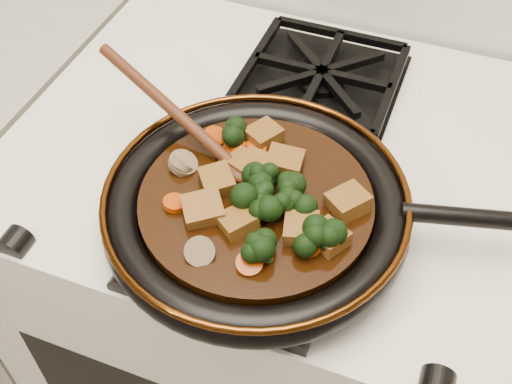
% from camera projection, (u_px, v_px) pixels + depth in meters
% --- Properties ---
extents(stove, '(0.76, 0.60, 0.90)m').
position_uv_depth(stove, '(281.00, 315.00, 1.22)').
color(stove, white).
rests_on(stove, ground).
extents(burner_grate_front, '(0.23, 0.23, 0.03)m').
position_uv_depth(burner_grate_front, '(254.00, 212.00, 0.78)').
color(burner_grate_front, black).
rests_on(burner_grate_front, stove).
extents(burner_grate_back, '(0.23, 0.23, 0.03)m').
position_uv_depth(burner_grate_back, '(321.00, 77.00, 0.96)').
color(burner_grate_back, black).
rests_on(burner_grate_back, stove).
extents(skillet, '(0.48, 0.36, 0.05)m').
position_uv_depth(skillet, '(258.00, 207.00, 0.75)').
color(skillet, black).
rests_on(skillet, burner_grate_front).
extents(braising_sauce, '(0.27, 0.27, 0.02)m').
position_uv_depth(braising_sauce, '(256.00, 204.00, 0.74)').
color(braising_sauce, black).
rests_on(braising_sauce, skillet).
extents(tofu_cube_0, '(0.06, 0.06, 0.03)m').
position_uv_depth(tofu_cube_0, '(348.00, 203.00, 0.72)').
color(tofu_cube_0, brown).
rests_on(tofu_cube_0, braising_sauce).
extents(tofu_cube_1, '(0.05, 0.05, 0.02)m').
position_uv_depth(tofu_cube_1, '(301.00, 229.00, 0.70)').
color(tofu_cube_1, brown).
rests_on(tofu_cube_1, braising_sauce).
extents(tofu_cube_2, '(0.05, 0.05, 0.02)m').
position_uv_depth(tofu_cube_2, '(329.00, 238.00, 0.69)').
color(tofu_cube_2, brown).
rests_on(tofu_cube_2, braising_sauce).
extents(tofu_cube_3, '(0.06, 0.06, 0.03)m').
position_uv_depth(tofu_cube_3, '(203.00, 210.00, 0.71)').
color(tofu_cube_3, brown).
rests_on(tofu_cube_3, braising_sauce).
extents(tofu_cube_4, '(0.05, 0.05, 0.02)m').
position_uv_depth(tofu_cube_4, '(264.00, 136.00, 0.79)').
color(tofu_cube_4, brown).
rests_on(tofu_cube_4, braising_sauce).
extents(tofu_cube_5, '(0.05, 0.04, 0.02)m').
position_uv_depth(tofu_cube_5, '(284.00, 162.00, 0.76)').
color(tofu_cube_5, brown).
rests_on(tofu_cube_5, braising_sauce).
extents(tofu_cube_6, '(0.05, 0.05, 0.02)m').
position_uv_depth(tofu_cube_6, '(238.00, 222.00, 0.70)').
color(tofu_cube_6, brown).
rests_on(tofu_cube_6, braising_sauce).
extents(tofu_cube_7, '(0.04, 0.05, 0.02)m').
position_uv_depth(tofu_cube_7, '(257.00, 167.00, 0.76)').
color(tofu_cube_7, brown).
rests_on(tofu_cube_7, braising_sauce).
extents(tofu_cube_8, '(0.05, 0.04, 0.02)m').
position_uv_depth(tofu_cube_8, '(242.00, 164.00, 0.76)').
color(tofu_cube_8, brown).
rests_on(tofu_cube_8, braising_sauce).
extents(tofu_cube_9, '(0.05, 0.05, 0.03)m').
position_uv_depth(tofu_cube_9, '(217.00, 182.00, 0.74)').
color(tofu_cube_9, brown).
rests_on(tofu_cube_9, braising_sauce).
extents(broccoli_floret_0, '(0.07, 0.07, 0.07)m').
position_uv_depth(broccoli_floret_0, '(298.00, 204.00, 0.72)').
color(broccoli_floret_0, black).
rests_on(broccoli_floret_0, braising_sauce).
extents(broccoli_floret_1, '(0.08, 0.08, 0.08)m').
position_uv_depth(broccoli_floret_1, '(320.00, 241.00, 0.68)').
color(broccoli_floret_1, black).
rests_on(broccoli_floret_1, braising_sauce).
extents(broccoli_floret_2, '(0.07, 0.07, 0.07)m').
position_uv_depth(broccoli_floret_2, '(272.00, 211.00, 0.71)').
color(broccoli_floret_2, black).
rests_on(broccoli_floret_2, braising_sauce).
extents(broccoli_floret_3, '(0.08, 0.08, 0.07)m').
position_uv_depth(broccoli_floret_3, '(294.00, 194.00, 0.73)').
color(broccoli_floret_3, black).
rests_on(broccoli_floret_3, braising_sauce).
extents(broccoli_floret_4, '(0.09, 0.09, 0.06)m').
position_uv_depth(broccoli_floret_4, '(257.00, 184.00, 0.74)').
color(broccoli_floret_4, black).
rests_on(broccoli_floret_4, braising_sauce).
extents(broccoli_floret_5, '(0.08, 0.08, 0.07)m').
position_uv_depth(broccoli_floret_5, '(268.00, 252.00, 0.67)').
color(broccoli_floret_5, black).
rests_on(broccoli_floret_5, braising_sauce).
extents(broccoli_floret_6, '(0.07, 0.07, 0.06)m').
position_uv_depth(broccoli_floret_6, '(229.00, 133.00, 0.79)').
color(broccoli_floret_6, black).
rests_on(broccoli_floret_6, braising_sauce).
extents(broccoli_floret_7, '(0.07, 0.07, 0.05)m').
position_uv_depth(broccoli_floret_7, '(253.00, 201.00, 0.72)').
color(broccoli_floret_7, black).
rests_on(broccoli_floret_7, braising_sauce).
extents(carrot_coin_0, '(0.03, 0.03, 0.01)m').
position_uv_depth(carrot_coin_0, '(174.00, 203.00, 0.73)').
color(carrot_coin_0, '#AA3304').
rests_on(carrot_coin_0, braising_sauce).
extents(carrot_coin_1, '(0.03, 0.03, 0.02)m').
position_uv_depth(carrot_coin_1, '(215.00, 136.00, 0.80)').
color(carrot_coin_1, '#AA3304').
rests_on(carrot_coin_1, braising_sauce).
extents(carrot_coin_2, '(0.03, 0.03, 0.02)m').
position_uv_depth(carrot_coin_2, '(249.00, 263.00, 0.67)').
color(carrot_coin_2, '#AA3304').
rests_on(carrot_coin_2, braising_sauce).
extents(carrot_coin_3, '(0.03, 0.03, 0.02)m').
position_uv_depth(carrot_coin_3, '(309.00, 244.00, 0.69)').
color(carrot_coin_3, '#AA3304').
rests_on(carrot_coin_3, braising_sauce).
extents(carrot_coin_4, '(0.03, 0.03, 0.02)m').
position_uv_depth(carrot_coin_4, '(255.00, 150.00, 0.78)').
color(carrot_coin_4, '#AA3304').
rests_on(carrot_coin_4, braising_sauce).
extents(carrot_coin_5, '(0.03, 0.03, 0.02)m').
position_uv_depth(carrot_coin_5, '(235.00, 148.00, 0.79)').
color(carrot_coin_5, '#AA3304').
rests_on(carrot_coin_5, braising_sauce).
extents(mushroom_slice_0, '(0.04, 0.04, 0.03)m').
position_uv_depth(mushroom_slice_0, '(182.00, 165.00, 0.76)').
color(mushroom_slice_0, '#786345').
rests_on(mushroom_slice_0, braising_sauce).
extents(mushroom_slice_1, '(0.04, 0.04, 0.03)m').
position_uv_depth(mushroom_slice_1, '(199.00, 251.00, 0.68)').
color(mushroom_slice_1, '#786345').
rests_on(mushroom_slice_1, braising_sauce).
extents(mushroom_slice_2, '(0.04, 0.04, 0.02)m').
position_uv_depth(mushroom_slice_2, '(183.00, 163.00, 0.76)').
color(mushroom_slice_2, '#786345').
rests_on(mushroom_slice_2, braising_sauce).
extents(wooden_spoon, '(0.15, 0.08, 0.24)m').
position_uv_depth(wooden_spoon, '(198.00, 133.00, 0.78)').
color(wooden_spoon, '#48210F').
rests_on(wooden_spoon, braising_sauce).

